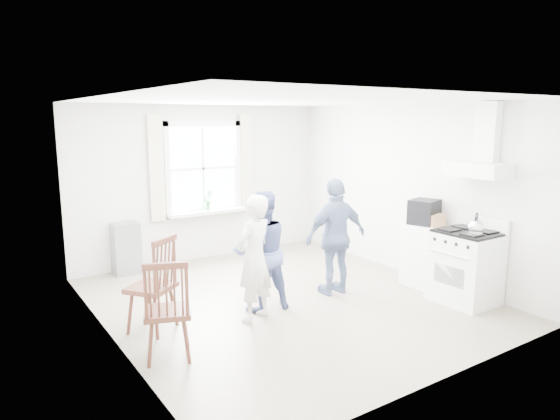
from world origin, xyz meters
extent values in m
cube|color=gray|center=(0.00, 0.00, -0.01)|extent=(4.62, 5.12, 0.02)
cube|color=beige|center=(0.00, 2.52, 1.30)|extent=(4.62, 0.04, 2.64)
cube|color=beige|center=(0.00, -2.52, 1.30)|extent=(4.62, 0.04, 2.64)
cube|color=beige|center=(-2.27, 0.00, 1.30)|extent=(0.04, 5.12, 2.64)
cube|color=beige|center=(2.27, 0.00, 1.30)|extent=(0.04, 5.12, 2.64)
cube|color=white|center=(0.00, 0.00, 2.61)|extent=(4.62, 5.12, 0.02)
cube|color=white|center=(0.00, 2.48, 1.55)|extent=(1.20, 0.02, 1.40)
cube|color=silver|center=(0.00, 2.46, 2.29)|extent=(1.38, 0.09, 0.09)
cube|color=silver|center=(0.00, 2.46, 0.81)|extent=(1.38, 0.09, 0.09)
cube|color=silver|center=(-0.65, 2.46, 1.55)|extent=(0.09, 0.09, 1.58)
cube|color=silver|center=(0.65, 2.46, 1.55)|extent=(0.09, 0.09, 1.58)
cube|color=silver|center=(0.00, 2.38, 0.82)|extent=(1.38, 0.24, 0.06)
cube|color=beige|center=(-0.82, 2.44, 1.60)|extent=(0.24, 0.05, 1.70)
cube|color=beige|center=(0.82, 2.44, 1.60)|extent=(0.24, 0.05, 1.70)
cube|color=silver|center=(2.02, -1.35, 1.74)|extent=(0.45, 0.76, 0.18)
cube|color=silver|center=(2.17, -1.35, 2.21)|extent=(0.14, 0.30, 0.76)
cube|color=gray|center=(-1.40, 2.33, 0.40)|extent=(0.40, 0.30, 0.80)
cube|color=white|center=(1.91, -1.35, 0.46)|extent=(0.65, 0.76, 0.92)
cube|color=black|center=(1.91, -1.35, 0.94)|extent=(0.61, 0.72, 0.03)
cube|color=white|center=(2.20, -1.35, 1.02)|extent=(0.06, 0.76, 0.20)
cylinder|color=silver|center=(1.56, -1.35, 0.70)|extent=(0.02, 0.61, 0.02)
sphere|color=silver|center=(1.81, -1.53, 1.05)|extent=(0.20, 0.20, 0.20)
cylinder|color=silver|center=(1.81, -1.53, 0.99)|extent=(0.18, 0.18, 0.04)
torus|color=black|center=(1.81, -1.53, 1.17)|extent=(0.12, 0.06, 0.13)
cube|color=silver|center=(1.98, -0.65, 0.45)|extent=(0.50, 0.55, 0.90)
cube|color=black|center=(1.98, -0.57, 0.99)|extent=(0.47, 0.45, 0.18)
cube|color=black|center=(1.98, -0.57, 1.17)|extent=(0.47, 0.45, 0.16)
cube|color=tan|center=(2.00, -0.74, 0.98)|extent=(0.27, 0.21, 0.16)
cube|color=#3F1D14|center=(-1.80, 0.06, 0.50)|extent=(0.65, 0.64, 0.06)
cube|color=#3F1D14|center=(-1.68, -0.10, 0.81)|extent=(0.40, 0.32, 0.60)
cylinder|color=#3F1D14|center=(-1.80, 0.06, 0.24)|extent=(0.04, 0.04, 0.48)
cube|color=#3F1D14|center=(-1.90, -0.68, 0.48)|extent=(0.57, 0.56, 0.05)
cube|color=#3F1D14|center=(-1.96, -0.85, 0.77)|extent=(0.42, 0.21, 0.58)
cylinder|color=#3F1D14|center=(-1.90, -0.68, 0.23)|extent=(0.04, 0.04, 0.46)
imported|color=silver|center=(-0.68, -0.33, 0.76)|extent=(0.71, 0.71, 1.52)
imported|color=#4D5B90|center=(-0.44, -0.10, 0.75)|extent=(0.77, 0.77, 1.51)
imported|color=navy|center=(0.72, -0.15, 0.80)|extent=(1.00, 1.00, 1.60)
imported|color=#33743D|center=(0.02, 2.36, 1.03)|extent=(0.21, 0.21, 0.35)
camera|label=1|loc=(-3.57, -5.20, 2.38)|focal=32.00mm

